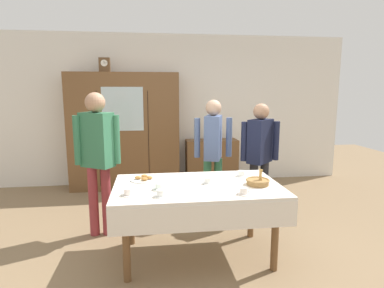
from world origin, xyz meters
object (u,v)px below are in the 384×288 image
Objects in this scene: wall_cabinet at (125,131)px; person_near_right_end at (260,150)px; tea_cup_near_left at (161,194)px; pastry_plate at (144,179)px; mantel_clock at (105,65)px; book_stack at (212,137)px; spoon_back_edge at (197,180)px; bookshelf_low at (212,162)px; person_by_cabinet at (97,150)px; tea_cup_far_left at (244,191)px; tea_cup_far_right at (208,181)px; spoon_near_right at (225,187)px; bread_basket at (258,182)px; tea_cup_mid_left at (159,187)px; tea_cup_back_edge at (128,192)px; dining_table at (198,196)px; person_behind_table_right at (213,146)px; tea_cup_mid_right at (241,174)px.

person_near_right_end is at bearing -40.99° from wall_cabinet.
wall_cabinet is 2.93m from tea_cup_near_left.
mantel_clock is at bearing 105.69° from pastry_plate.
book_stack is 1.67× the size of spoon_back_edge.
bookshelf_low is at bearing 75.32° from spoon_back_edge.
mantel_clock is 0.14× the size of person_by_cabinet.
person_near_right_end is at bearing 42.56° from tea_cup_near_left.
wall_cabinet is 15.44× the size of tea_cup_far_left.
wall_cabinet is 3.19m from tea_cup_far_left.
spoon_near_right is at bearing -43.97° from tea_cup_far_right.
spoon_back_edge is (-0.64, -2.44, 0.37)m from bookshelf_low.
bread_basket is (1.79, -2.64, -1.32)m from mantel_clock.
person_near_right_end is at bearing 38.34° from spoon_back_edge.
person_by_cabinet is (-0.68, 0.77, 0.23)m from tea_cup_mid_left.
book_stack reaches higher than tea_cup_near_left.
spoon_back_edge is (1.21, -2.39, -1.35)m from mantel_clock.
wall_cabinet is 15.44× the size of tea_cup_far_right.
tea_cup_near_left is at bearing -14.17° from tea_cup_back_edge.
bookshelf_low is 7.26× the size of tea_cup_back_edge.
person_by_cabinet reaches higher than dining_table.
mantel_clock is 2.02× the size of spoon_back_edge.
person_behind_table_right is 0.94× the size of person_by_cabinet.
person_near_right_end is (0.86, 0.90, 0.13)m from tea_cup_far_right.
tea_cup_far_right reaches higher than bookshelf_low.
book_stack is 1.53× the size of tea_cup_far_right.
mantel_clock is at bearing 118.31° from tea_cup_far_left.
tea_cup_mid_left is 0.54× the size of bread_basket.
book_stack is 2.36m from tea_cup_mid_right.
mantel_clock is at bearing -179.87° from wall_cabinet.
book_stack is 0.13× the size of person_behind_table_right.
bookshelf_low is 4.75× the size of book_stack.
tea_cup_near_left is (-0.91, -0.57, 0.00)m from tea_cup_mid_right.
mantel_clock is 1.85× the size of tea_cup_far_left.
spoon_back_edge is (0.40, 0.28, -0.02)m from tea_cup_mid_left.
tea_cup_near_left is 1.00× the size of tea_cup_mid_left.
mantel_clock reaches higher than pastry_plate.
dining_table is 0.29m from spoon_near_right.
wall_cabinet is 15.44× the size of tea_cup_mid_left.
person_behind_table_right reaches higher than tea_cup_mid_left.
person_near_right_end is at bearing -79.27° from bookshelf_low.
wall_cabinet is at bearing 113.70° from tea_cup_far_left.
spoon_back_edge is at bearing 84.55° from dining_table.
spoon_back_edge is 1.23m from person_near_right_end.
spoon_back_edge is at bearing -104.68° from bookshelf_low.
tea_cup_mid_right and tea_cup_far_left have the same top height.
tea_cup_far_left is (-0.16, -0.61, 0.00)m from tea_cup_mid_right.
pastry_plate is 2.35× the size of spoon_near_right.
book_stack is at bearing 48.50° from person_by_cabinet.
spoon_near_right is at bearing -61.52° from mantel_clock.
spoon_back_edge is (-0.51, -0.08, -0.02)m from tea_cup_mid_right.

